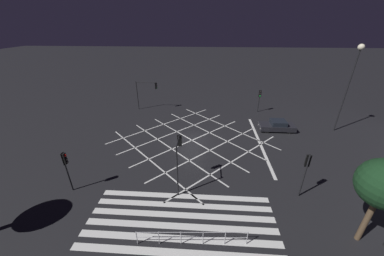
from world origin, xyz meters
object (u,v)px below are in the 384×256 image
traffic_light_ne_cross (260,97)px  street_lamp_west (354,67)px  traffic_light_sw_main (66,164)px  traffic_light_nw_main (147,89)px  traffic_light_median_south (179,153)px  waiting_car (277,126)px  traffic_light_se_cross (306,167)px

traffic_light_ne_cross → street_lamp_west: bearing=56.1°
traffic_light_sw_main → traffic_light_nw_main: bearing=84.5°
traffic_light_sw_main → street_lamp_west: bearing=24.9°
traffic_light_median_south → waiting_car: 15.38m
traffic_light_sw_main → waiting_car: (19.04, 11.70, -1.89)m
street_lamp_west → traffic_light_se_cross: bearing=-126.5°
traffic_light_median_south → traffic_light_nw_main: bearing=21.7°
traffic_light_median_south → traffic_light_nw_main: size_ratio=1.04×
traffic_light_sw_main → traffic_light_se_cross: size_ratio=0.95×
waiting_car → street_lamp_west: bearing=-176.4°
traffic_light_median_south → traffic_light_se_cross: (9.25, -0.38, -0.59)m
traffic_light_sw_main → waiting_car: traffic_light_sw_main is taller
traffic_light_ne_cross → traffic_light_se_cross: size_ratio=0.90×
traffic_light_nw_main → waiting_car: (17.33, -5.92, -2.57)m
traffic_light_sw_main → traffic_light_se_cross: (17.57, 0.61, 0.13)m
traffic_light_ne_cross → traffic_light_se_cross: 17.00m
traffic_light_sw_main → traffic_light_nw_main: traffic_light_nw_main is taller
street_lamp_west → traffic_light_nw_main: bearing=167.3°
traffic_light_sw_main → traffic_light_nw_main: (1.71, 17.62, 0.68)m
traffic_light_nw_main → street_lamp_west: size_ratio=0.43×
traffic_light_nw_main → traffic_light_se_cross: 23.27m
traffic_light_se_cross → street_lamp_west: 15.18m
traffic_light_nw_main → traffic_light_ne_cross: bearing=-0.1°
waiting_car → traffic_light_sw_main: bearing=31.6°
traffic_light_sw_main → traffic_light_se_cross: bearing=2.0°
traffic_light_sw_main → street_lamp_west: 29.24m
traffic_light_nw_main → traffic_light_se_cross: traffic_light_nw_main is taller
traffic_light_median_south → traffic_light_nw_main: (-6.61, 16.64, -0.04)m
traffic_light_ne_cross → traffic_light_se_cross: (-0.41, -17.00, 0.26)m
traffic_light_se_cross → waiting_car: 11.37m
traffic_light_ne_cross → traffic_light_se_cross: traffic_light_se_cross is taller
traffic_light_sw_main → street_lamp_west: street_lamp_west is taller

